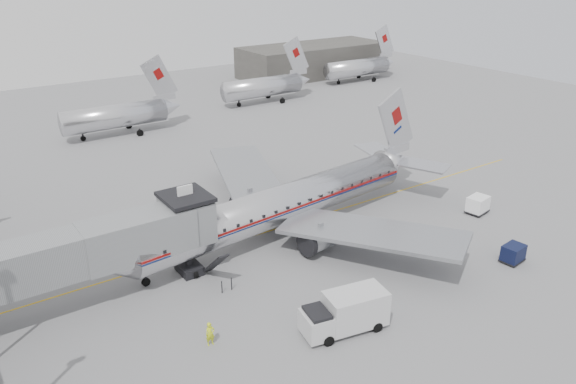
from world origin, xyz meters
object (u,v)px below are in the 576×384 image
at_px(baggage_cart_navy, 513,253).
at_px(baggage_cart_white, 478,204).
at_px(service_van, 345,312).
at_px(ramp_worker, 210,334).
at_px(airliner, 285,204).

xyz_separation_m(baggage_cart_navy, baggage_cart_white, (5.27, 7.59, 0.10)).
bearing_deg(service_van, baggage_cart_white, 28.07).
xyz_separation_m(service_van, baggage_cart_white, (22.07, 6.80, -0.52)).
xyz_separation_m(service_van, ramp_worker, (-7.97, 3.64, -0.59)).
bearing_deg(ramp_worker, service_van, -19.96).
distance_m(airliner, baggage_cart_white, 18.85).
height_order(service_van, baggage_cart_white, service_van).
bearing_deg(service_van, baggage_cart_navy, 8.24).
bearing_deg(baggage_cart_white, airliner, 147.52).
bearing_deg(ramp_worker, airliner, 43.57).
height_order(airliner, service_van, airliner).
bearing_deg(baggage_cart_navy, baggage_cart_white, 48.52).
relative_size(baggage_cart_navy, baggage_cart_white, 0.86).
bearing_deg(service_van, airliner, 82.23).
bearing_deg(ramp_worker, baggage_cart_navy, -5.58).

